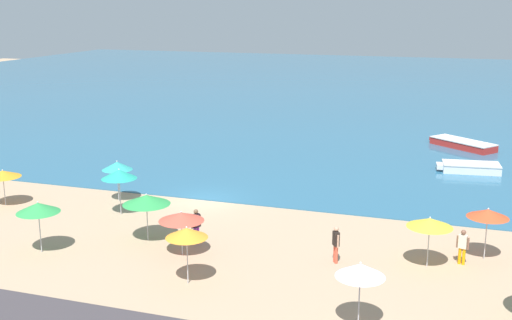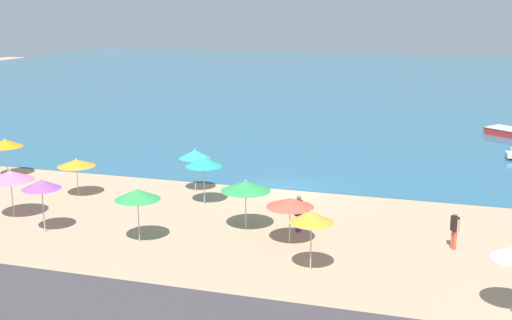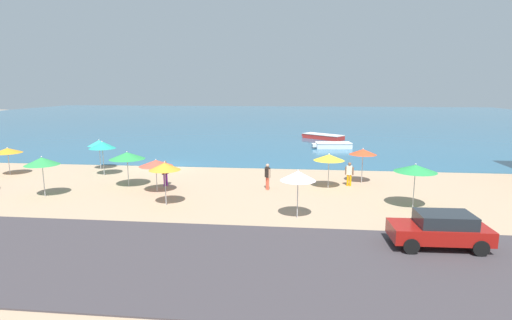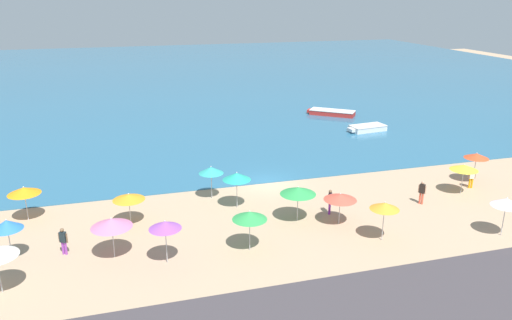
{
  "view_description": "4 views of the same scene",
  "coord_description": "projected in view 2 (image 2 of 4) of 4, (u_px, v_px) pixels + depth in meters",
  "views": [
    {
      "loc": [
        14.42,
        -33.68,
        11.43
      ],
      "look_at": [
        2.28,
        2.88,
        1.99
      ],
      "focal_mm": 45.0,
      "sensor_mm": 36.0,
      "label": 1
    },
    {
      "loc": [
        8.65,
        -34.31,
        10.23
      ],
      "look_at": [
        -1.38,
        -1.05,
        1.9
      ],
      "focal_mm": 45.0,
      "sensor_mm": 36.0,
      "label": 2
    },
    {
      "loc": [
        11.3,
        -32.08,
        6.57
      ],
      "look_at": [
        7.98,
        -1.69,
        1.01
      ],
      "focal_mm": 28.0,
      "sensor_mm": 36.0,
      "label": 3
    },
    {
      "loc": [
        -10.94,
        -34.93,
        14.25
      ],
      "look_at": [
        -0.68,
        0.84,
        1.72
      ],
      "focal_mm": 35.0,
      "sensor_mm": 36.0,
      "label": 4
    }
  ],
  "objects": [
    {
      "name": "beach_umbrella_2",
      "position": [
        204.0,
        162.0,
        33.58
      ],
      "size": [
        1.96,
        1.96,
        2.63
      ],
      "color": "#B2B2B7",
      "rests_on": "ground_plane"
    },
    {
      "name": "beach_umbrella_4",
      "position": [
        10.0,
        176.0,
        31.53
      ],
      "size": [
        2.3,
        2.3,
        2.45
      ],
      "color": "#B2B2B7",
      "rests_on": "ground_plane"
    },
    {
      "name": "beach_umbrella_9",
      "position": [
        246.0,
        186.0,
        29.81
      ],
      "size": [
        2.35,
        2.35,
        2.41
      ],
      "color": "#B2B2B7",
      "rests_on": "ground_plane"
    },
    {
      "name": "beach_umbrella_14",
      "position": [
        311.0,
        217.0,
        24.94
      ],
      "size": [
        1.77,
        1.77,
        2.53
      ],
      "color": "#B2B2B7",
      "rests_on": "ground_plane"
    },
    {
      "name": "sea",
      "position": [
        383.0,
        83.0,
        87.96
      ],
      "size": [
        150.0,
        110.0,
        0.05
      ],
      "primitive_type": "cube",
      "color": "#2A6183",
      "rests_on": "ground_plane"
    },
    {
      "name": "beach_umbrella_7",
      "position": [
        41.0,
        184.0,
        29.35
      ],
      "size": [
        1.79,
        1.79,
        2.59
      ],
      "color": "#B2B2B7",
      "rests_on": "ground_plane"
    },
    {
      "name": "beach_umbrella_13",
      "position": [
        137.0,
        194.0,
        28.17
      ],
      "size": [
        2.02,
        2.02,
        2.5
      ],
      "color": "#B2B2B7",
      "rests_on": "ground_plane"
    },
    {
      "name": "beach_umbrella_0",
      "position": [
        76.0,
        163.0,
        35.16
      ],
      "size": [
        2.05,
        2.05,
        2.14
      ],
      "color": "#B2B2B7",
      "rests_on": "ground_plane"
    },
    {
      "name": "beach_umbrella_15",
      "position": [
        5.0,
        143.0,
        39.22
      ],
      "size": [
        2.09,
        2.09,
        2.37
      ],
      "color": "#B2B2B7",
      "rests_on": "ground_plane"
    },
    {
      "name": "beach_umbrella_5",
      "position": [
        290.0,
        203.0,
        28.05
      ],
      "size": [
        2.12,
        2.12,
        2.15
      ],
      "color": "#B2B2B7",
      "rests_on": "ground_plane"
    },
    {
      "name": "bather_2",
      "position": [
        455.0,
        228.0,
        27.55
      ],
      "size": [
        0.38,
        0.49,
        1.73
      ],
      "color": "#E0543B",
      "rests_on": "ground_plane"
    },
    {
      "name": "beach_umbrella_1",
      "position": [
        195.0,
        154.0,
        35.98
      ],
      "size": [
        1.79,
        1.79,
        2.48
      ],
      "color": "#B2B2B7",
      "rests_on": "ground_plane"
    },
    {
      "name": "bather_0",
      "position": [
        299.0,
        211.0,
        29.72
      ],
      "size": [
        0.37,
        0.5,
        1.74
      ],
      "color": "purple",
      "rests_on": "ground_plane"
    },
    {
      "name": "ground_plane",
      "position": [
        284.0,
        190.0,
        36.76
      ],
      "size": [
        160.0,
        160.0,
        0.0
      ],
      "primitive_type": "plane",
      "color": "tan"
    }
  ]
}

